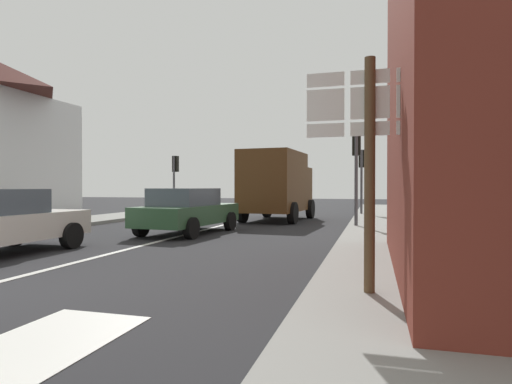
{
  "coord_description": "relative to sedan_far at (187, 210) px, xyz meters",
  "views": [
    {
      "loc": [
        5.73,
        -4.27,
        1.52
      ],
      "look_at": [
        0.98,
        12.84,
        1.3
      ],
      "focal_mm": 29.74,
      "sensor_mm": 36.0,
      "label": 1
    }
  ],
  "objects": [
    {
      "name": "ground_plane",
      "position": [
        0.1,
        1.62,
        -0.76
      ],
      "size": [
        80.0,
        80.0,
        0.0
      ],
      "primitive_type": "plane",
      "color": "#232326"
    },
    {
      "name": "sidewalk_right",
      "position": [
        6.24,
        -0.38,
        -0.69
      ],
      "size": [
        2.6,
        44.0,
        0.14
      ],
      "primitive_type": "cube",
      "color": "gray",
      "rests_on": "ground"
    },
    {
      "name": "sidewalk_left",
      "position": [
        -6.04,
        -0.38,
        -0.69
      ],
      "size": [
        2.6,
        44.0,
        0.14
      ],
      "primitive_type": "cube",
      "color": "gray",
      "rests_on": "ground"
    },
    {
      "name": "lane_centre_stripe",
      "position": [
        0.1,
        -2.38,
        -0.75
      ],
      "size": [
        0.16,
        12.0,
        0.01
      ],
      "primitive_type": "cube",
      "color": "silver",
      "rests_on": "ground"
    },
    {
      "name": "lane_turn_arrow",
      "position": [
        2.76,
        -9.38,
        -0.75
      ],
      "size": [
        1.2,
        2.2,
        0.01
      ],
      "primitive_type": "cube",
      "color": "silver",
      "rests_on": "ground"
    },
    {
      "name": "sedan_far",
      "position": [
        0.0,
        0.0,
        0.0
      ],
      "size": [
        2.28,
        4.35,
        1.47
      ],
      "color": "#2D5133",
      "rests_on": "ground"
    },
    {
      "name": "delivery_truck",
      "position": [
        1.67,
        5.91,
        0.89
      ],
      "size": [
        2.77,
        5.13,
        3.05
      ],
      "color": "#4C2D14",
      "rests_on": "ground"
    },
    {
      "name": "route_sign_post",
      "position": [
        5.78,
        -6.93,
        1.24
      ],
      "size": [
        1.66,
        0.14,
        3.2
      ],
      "color": "brown",
      "rests_on": "ground"
    },
    {
      "name": "traffic_light_far_right",
      "position": [
        5.23,
        9.99,
        1.78
      ],
      "size": [
        0.3,
        0.49,
        3.43
      ],
      "color": "#47474C",
      "rests_on": "ground"
    },
    {
      "name": "traffic_light_near_right",
      "position": [
        5.23,
        3.02,
        1.87
      ],
      "size": [
        0.3,
        0.49,
        3.55
      ],
      "color": "#47474C",
      "rests_on": "ground"
    },
    {
      "name": "traffic_light_far_left",
      "position": [
        -5.04,
        9.31,
        1.67
      ],
      "size": [
        0.3,
        0.49,
        3.28
      ],
      "color": "#47474C",
      "rests_on": "ground"
    }
  ]
}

